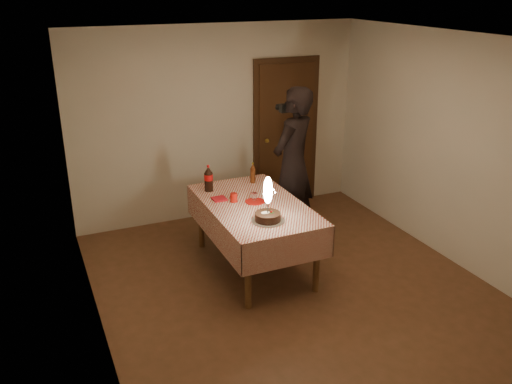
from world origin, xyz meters
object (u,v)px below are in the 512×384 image
Objects in this scene: birthday_cake at (268,210)px; clear_cup at (254,197)px; photographer at (293,163)px; amber_bottle_right at (253,173)px; dining_table at (254,212)px; red_cup at (234,198)px; cola_bottle at (209,178)px; red_plate at (255,202)px.

birthday_cake is 5.35× the size of clear_cup.
amber_bottle_right is at bearing 178.83° from photographer.
amber_bottle_right is (0.26, 0.63, 0.22)m from dining_table.
photographer is (0.54, -0.01, 0.06)m from amber_bottle_right.
cola_bottle is (-0.14, 0.43, 0.10)m from red_cup.
red_cup is at bearing -132.42° from amber_bottle_right.
cola_bottle is (-0.37, 0.49, 0.11)m from clear_cup.
clear_cup is (0.01, 0.04, 0.04)m from red_plate.
dining_table is at bearing -38.65° from red_cup.
red_plate is 0.86× the size of amber_bottle_right.
clear_cup reaches higher than red_plate.
birthday_cake is at bearing -99.31° from clear_cup.
photographer is (1.13, 0.04, 0.02)m from cola_bottle.
photographer reaches higher than cola_bottle.
photographer is (0.80, 0.62, 0.28)m from dining_table.
red_plate is at bearing 56.80° from dining_table.
red_plate reaches higher than dining_table.
birthday_cake is at bearing -75.39° from cola_bottle.
cola_bottle is at bearing 104.61° from birthday_cake.
birthday_cake is 0.64m from red_cup.
birthday_cake is 1.38m from photographer.
red_plate is (0.08, 0.52, -0.12)m from birthday_cake.
amber_bottle_right is (0.44, 0.48, 0.07)m from red_cup.
clear_cup is at bearing -14.30° from red_cup.
clear_cup is at bearing 67.01° from dining_table.
clear_cup is 0.35× the size of amber_bottle_right.
photographer is at bearing -1.17° from amber_bottle_right.
clear_cup is at bearing -145.20° from photographer.
amber_bottle_right is 0.54m from photographer.
amber_bottle_right is (0.22, 0.54, 0.07)m from clear_cup.
cola_bottle is at bearing 126.83° from clear_cup.
dining_table is 3.57× the size of birthday_cake.
red_plate is at bearing -100.04° from clear_cup.
amber_bottle_right reaches higher than red_plate.
birthday_cake is (-0.05, -0.47, 0.23)m from dining_table.
red_cup is 0.31× the size of cola_bottle.
birthday_cake is 0.57m from clear_cup.
amber_bottle_right is 0.13× the size of photographer.
red_plate is at bearing -111.18° from amber_bottle_right.
clear_cup is at bearing 79.96° from red_plate.
clear_cup is 0.62m from cola_bottle.
birthday_cake reaches higher than cola_bottle.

